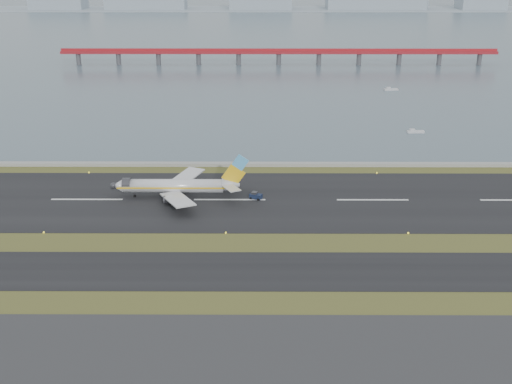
{
  "coord_description": "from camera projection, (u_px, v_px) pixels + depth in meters",
  "views": [
    {
      "loc": [
        8.09,
        -136.46,
        66.1
      ],
      "look_at": [
        7.4,
        22.0,
        5.46
      ],
      "focal_mm": 45.0,
      "sensor_mm": 36.0,
      "label": 1
    }
  ],
  "objects": [
    {
      "name": "ground",
      "position": [
        224.0,
        247.0,
        151.11
      ],
      "size": [
        1000.0,
        1000.0,
        0.0
      ],
      "primitive_type": "plane",
      "color": "#3A4D1B",
      "rests_on": "ground"
    },
    {
      "name": "red_pier",
      "position": [
        279.0,
        53.0,
        381.9
      ],
      "size": [
        260.0,
        5.0,
        10.2
      ],
      "color": "maroon",
      "rests_on": "ground"
    },
    {
      "name": "workboat_near",
      "position": [
        415.0,
        132.0,
        243.7
      ],
      "size": [
        6.57,
        2.31,
        1.58
      ],
      "rotation": [
        0.0,
        0.0,
        0.04
      ],
      "color": "silver",
      "rests_on": "ground"
    },
    {
      "name": "far_shoreline",
      "position": [
        264.0,
        4.0,
        727.92
      ],
      "size": [
        1400.0,
        80.0,
        60.5
      ],
      "color": "#909EAA",
      "rests_on": "ground"
    },
    {
      "name": "pushback_tug",
      "position": [
        256.0,
        196.0,
        179.33
      ],
      "size": [
        3.8,
        3.07,
        2.13
      ],
      "rotation": [
        0.0,
        0.0,
        -0.42
      ],
      "color": "#141E37",
      "rests_on": "ground"
    },
    {
      "name": "bay_water",
      "position": [
        250.0,
        25.0,
        580.71
      ],
      "size": [
        1400.0,
        800.0,
        1.3
      ],
      "primitive_type": "cube",
      "color": "#41525D",
      "rests_on": "ground"
    },
    {
      "name": "seawall",
      "position": [
        234.0,
        164.0,
        206.96
      ],
      "size": [
        1000.0,
        2.5,
        1.0
      ],
      "primitive_type": "cube",
      "color": "gray",
      "rests_on": "ground"
    },
    {
      "name": "workboat_far",
      "position": [
        391.0,
        89.0,
        315.89
      ],
      "size": [
        7.09,
        3.07,
        1.67
      ],
      "rotation": [
        0.0,
        0.0,
        0.14
      ],
      "color": "silver",
      "rests_on": "ground"
    },
    {
      "name": "taxiway_strip",
      "position": [
        221.0,
        271.0,
        139.88
      ],
      "size": [
        1000.0,
        18.0,
        0.1
      ],
      "primitive_type": "cube",
      "color": "black",
      "rests_on": "ground"
    },
    {
      "name": "airliner",
      "position": [
        179.0,
        186.0,
        179.72
      ],
      "size": [
        38.52,
        32.89,
        12.8
      ],
      "color": "silver",
      "rests_on": "ground"
    },
    {
      "name": "runway_strip",
      "position": [
        230.0,
        200.0,
        179.11
      ],
      "size": [
        1000.0,
        45.0,
        0.1
      ],
      "primitive_type": "cube",
      "color": "black",
      "rests_on": "ground"
    }
  ]
}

